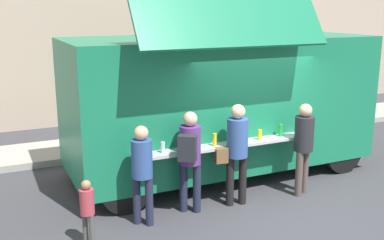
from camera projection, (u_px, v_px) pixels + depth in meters
The scene contains 9 objects.
ground_plane at pixel (275, 207), 8.02m from camera, with size 60.00×60.00×0.00m, color #38383D.
curb_strip at pixel (8, 158), 10.41m from camera, with size 28.00×1.60×0.15m, color #9E998E.
food_truck_main at pixel (220, 100), 9.37m from camera, with size 6.10×3.09×3.71m.
trash_bin at pixel (292, 114), 13.13m from camera, with size 0.60×0.60×0.87m, color #2C5F3A.
customer_front_ordering at pixel (236, 146), 7.90m from camera, with size 0.59×0.37×1.80m.
customer_mid_with_backpack at pixel (190, 152), 7.58m from camera, with size 0.50×0.56×1.74m.
customer_rear_waiting at pixel (142, 167), 7.18m from camera, with size 0.33×0.33×1.63m.
customer_extra_browsing at pixel (304, 141), 8.37m from camera, with size 0.35×0.35×1.71m.
child_near_queue at pixel (87, 207), 6.60m from camera, with size 0.21×0.21×1.01m.
Camera 1 is at (-4.42, -6.14, 3.39)m, focal length 43.19 mm.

